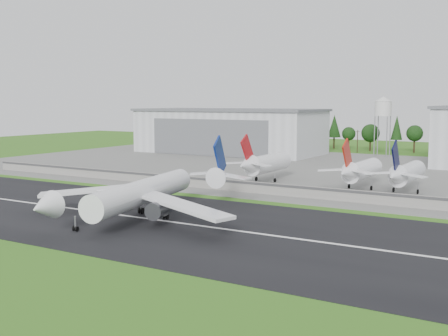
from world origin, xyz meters
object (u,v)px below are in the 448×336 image
Objects in this scene: main_airliner at (141,198)px; parked_jet_red_a at (264,164)px; parked_jet_navy at (405,173)px; parked_jet_red_b at (359,170)px.

main_airliner is 67.07m from parked_jet_red_a.
parked_jet_red_a is 46.23m from parked_jet_navy.
main_airliner is 73.52m from parked_jet_red_b.
main_airliner reaches higher than parked_jet_navy.
main_airliner is at bearing -114.33° from parked_jet_red_b.
main_airliner reaches higher than parked_jet_red_b.
parked_jet_navy is (43.98, 66.98, 1.22)m from main_airliner.
parked_jet_navy is (13.69, -0.00, -0.03)m from parked_jet_red_b.
parked_jet_red_a reaches higher than parked_jet_navy.
parked_jet_red_b is 1.00× the size of parked_jet_navy.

